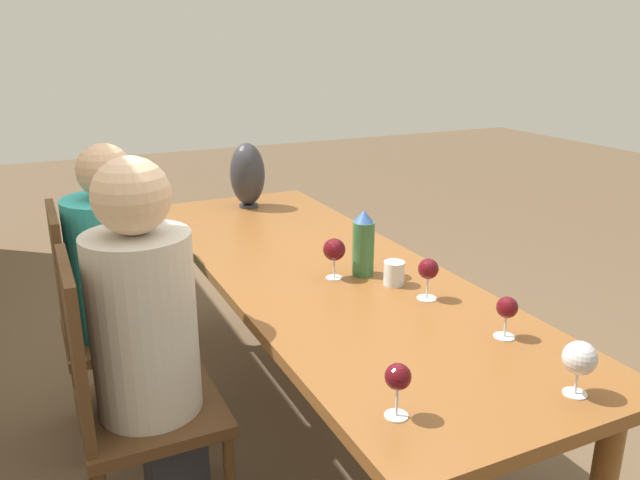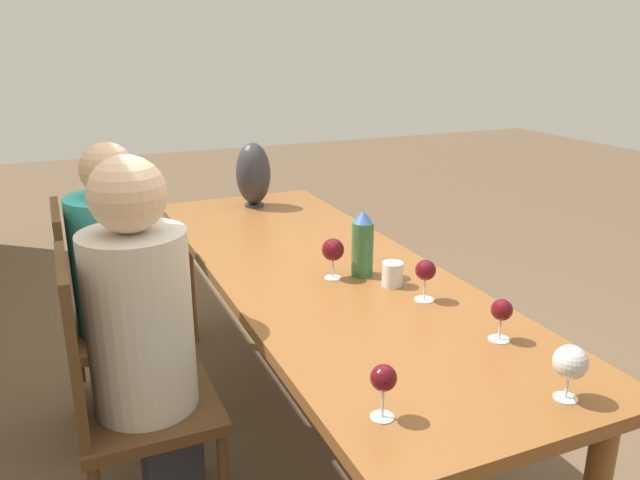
# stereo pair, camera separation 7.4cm
# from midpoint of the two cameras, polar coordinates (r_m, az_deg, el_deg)

# --- Properties ---
(ground_plane) EXTENTS (14.00, 14.00, 0.00)m
(ground_plane) POSITION_cam_midpoint_polar(r_m,az_deg,el_deg) (2.73, 1.04, -17.44)
(ground_plane) COLOR brown
(dining_table) EXTENTS (2.37, 0.81, 0.75)m
(dining_table) POSITION_cam_midpoint_polar(r_m,az_deg,el_deg) (2.40, 1.13, -4.22)
(dining_table) COLOR brown
(dining_table) RESTS_ON ground_plane
(water_bottle) EXTENTS (0.08, 0.08, 0.25)m
(water_bottle) POSITION_cam_midpoint_polar(r_m,az_deg,el_deg) (2.26, 4.84, -0.39)
(water_bottle) COLOR #336638
(water_bottle) RESTS_ON dining_table
(water_tumbler) EXTENTS (0.07, 0.07, 0.09)m
(water_tumbler) POSITION_cam_midpoint_polar(r_m,az_deg,el_deg) (2.21, 7.59, -3.11)
(water_tumbler) COLOR silver
(water_tumbler) RESTS_ON dining_table
(vase) EXTENTS (0.18, 0.18, 0.33)m
(vase) POSITION_cam_midpoint_polar(r_m,az_deg,el_deg) (3.20, -5.46, 6.03)
(vase) COLOR #2D2D33
(vase) RESTS_ON dining_table
(wine_glass_0) EXTENTS (0.08, 0.08, 0.14)m
(wine_glass_0) POSITION_cam_midpoint_polar(r_m,az_deg,el_deg) (1.64, 23.14, -10.30)
(wine_glass_0) COLOR silver
(wine_glass_0) RESTS_ON dining_table
(wine_glass_1) EXTENTS (0.07, 0.07, 0.14)m
(wine_glass_1) POSITION_cam_midpoint_polar(r_m,az_deg,el_deg) (2.08, 10.63, -2.84)
(wine_glass_1) COLOR silver
(wine_glass_1) RESTS_ON dining_table
(wine_glass_2) EXTENTS (0.06, 0.06, 0.13)m
(wine_glass_2) POSITION_cam_midpoint_polar(r_m,az_deg,el_deg) (1.45, 7.31, -12.56)
(wine_glass_2) COLOR silver
(wine_glass_2) RESTS_ON dining_table
(wine_glass_3) EXTENTS (0.08, 0.08, 0.15)m
(wine_glass_3) POSITION_cam_midpoint_polar(r_m,az_deg,el_deg) (2.23, 2.14, -0.95)
(wine_glass_3) COLOR silver
(wine_glass_3) RESTS_ON dining_table
(wine_glass_4) EXTENTS (0.06, 0.06, 0.13)m
(wine_glass_4) POSITION_cam_midpoint_polar(r_m,az_deg,el_deg) (1.87, 17.37, -6.25)
(wine_glass_4) COLOR silver
(wine_glass_4) RESTS_ON dining_table
(chair_near) EXTENTS (0.44, 0.44, 0.98)m
(chair_near) POSITION_cam_midpoint_polar(r_m,az_deg,el_deg) (2.11, -16.70, -13.29)
(chair_near) COLOR brown
(chair_near) RESTS_ON ground_plane
(chair_far) EXTENTS (0.44, 0.44, 0.98)m
(chair_far) POSITION_cam_midpoint_polar(r_m,az_deg,el_deg) (2.66, -18.49, -6.62)
(chair_far) COLOR brown
(chair_far) RESTS_ON ground_plane
(person_near) EXTENTS (0.32, 0.32, 1.27)m
(person_near) POSITION_cam_midpoint_polar(r_m,az_deg,el_deg) (2.03, -14.65, -8.69)
(person_near) COLOR #2D2D38
(person_near) RESTS_ON ground_plane
(person_far) EXTENTS (0.35, 0.35, 1.21)m
(person_far) POSITION_cam_midpoint_polar(r_m,az_deg,el_deg) (2.62, -16.80, -3.71)
(person_far) COLOR #2D2D38
(person_far) RESTS_ON ground_plane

